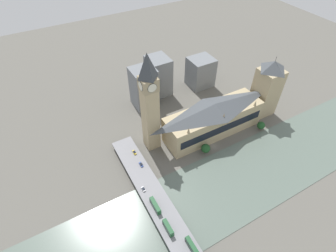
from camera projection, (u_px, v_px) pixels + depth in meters
ground_plane at (214, 146)px, 209.23m from camera, size 600.00×600.00×0.00m
river_water at (243, 177)px, 187.56m from camera, size 56.56×360.00×0.30m
parliament_hall at (213, 118)px, 211.10m from camera, size 24.32×82.60×30.00m
clock_tower at (150, 103)px, 180.75m from camera, size 11.58×11.58×80.98m
victoria_tower at (267, 88)px, 222.71m from camera, size 18.16×18.16×55.39m
road_bridge at (165, 215)px, 162.52m from camera, size 145.12×15.81×5.07m
double_decker_bus_lead at (155, 205)px, 163.49m from camera, size 11.69×2.65×4.66m
double_decker_bus_mid at (192, 246)px, 145.62m from camera, size 11.07×2.62×4.67m
double_decker_bus_rear at (168, 228)px, 153.20m from camera, size 10.30×2.66×4.76m
car_northbound_lead at (134, 152)px, 197.19m from camera, size 4.54×1.76×1.41m
car_northbound_tail at (141, 164)px, 188.97m from camera, size 4.56×1.86×1.37m
car_southbound_lead at (143, 189)px, 174.12m from camera, size 3.86×1.82×1.46m
city_block_west at (200, 72)px, 260.77m from camera, size 21.36×23.44×29.41m
city_block_center at (144, 87)px, 234.93m from camera, size 20.17×21.10×37.68m
city_block_east at (159, 76)px, 248.96m from camera, size 22.65×19.34×37.20m
tree_embankment_near at (206, 148)px, 200.54m from camera, size 7.06×7.06×8.92m
tree_embankment_mid at (261, 125)px, 219.40m from camera, size 6.51×6.51×8.29m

